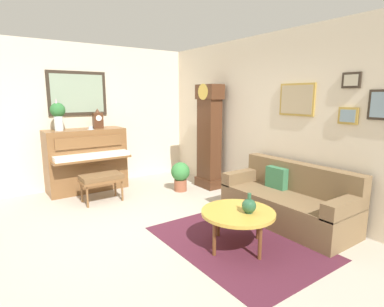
{
  "coord_description": "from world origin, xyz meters",
  "views": [
    {
      "loc": [
        3.66,
        -1.63,
        1.8
      ],
      "look_at": [
        -0.49,
        1.29,
        0.85
      ],
      "focal_mm": 28.73,
      "sensor_mm": 36.0,
      "label": 1
    }
  ],
  "objects_px": {
    "couch": "(288,201)",
    "potted_plant": "(180,174)",
    "teacup": "(91,128)",
    "green_jug": "(249,206)",
    "piano": "(86,160)",
    "grandfather_clock": "(209,139)",
    "coffee_table": "(238,214)",
    "mantel_clock": "(98,119)",
    "piano_bench": "(101,179)",
    "flower_vase": "(58,113)"
  },
  "relations": [
    {
      "from": "couch",
      "to": "flower_vase",
      "type": "bearing_deg",
      "value": -143.85
    },
    {
      "from": "piano_bench",
      "to": "mantel_clock",
      "type": "relative_size",
      "value": 1.84
    },
    {
      "from": "teacup",
      "to": "piano_bench",
      "type": "bearing_deg",
      "value": -6.41
    },
    {
      "from": "green_jug",
      "to": "grandfather_clock",
      "type": "bearing_deg",
      "value": 152.23
    },
    {
      "from": "piano",
      "to": "piano_bench",
      "type": "distance_m",
      "value": 0.85
    },
    {
      "from": "mantel_clock",
      "to": "flower_vase",
      "type": "bearing_deg",
      "value": -90.04
    },
    {
      "from": "couch",
      "to": "green_jug",
      "type": "xyz_separation_m",
      "value": [
        0.26,
        -1.06,
        0.23
      ]
    },
    {
      "from": "grandfather_clock",
      "to": "green_jug",
      "type": "relative_size",
      "value": 8.46
    },
    {
      "from": "piano_bench",
      "to": "teacup",
      "type": "bearing_deg",
      "value": 173.59
    },
    {
      "from": "green_jug",
      "to": "mantel_clock",
      "type": "bearing_deg",
      "value": -170.51
    },
    {
      "from": "green_jug",
      "to": "coffee_table",
      "type": "bearing_deg",
      "value": -149.99
    },
    {
      "from": "flower_vase",
      "to": "green_jug",
      "type": "xyz_separation_m",
      "value": [
        3.49,
        1.29,
        -0.96
      ]
    },
    {
      "from": "grandfather_clock",
      "to": "coffee_table",
      "type": "distance_m",
      "value": 2.58
    },
    {
      "from": "piano_bench",
      "to": "teacup",
      "type": "height_order",
      "value": "teacup"
    },
    {
      "from": "couch",
      "to": "potted_plant",
      "type": "relative_size",
      "value": 3.39
    },
    {
      "from": "teacup",
      "to": "green_jug",
      "type": "height_order",
      "value": "teacup"
    },
    {
      "from": "grandfather_clock",
      "to": "green_jug",
      "type": "xyz_separation_m",
      "value": [
        2.29,
        -1.21,
        -0.42
      ]
    },
    {
      "from": "piano_bench",
      "to": "flower_vase",
      "type": "distance_m",
      "value": 1.44
    },
    {
      "from": "piano_bench",
      "to": "grandfather_clock",
      "type": "relative_size",
      "value": 0.34
    },
    {
      "from": "grandfather_clock",
      "to": "teacup",
      "type": "height_order",
      "value": "grandfather_clock"
    },
    {
      "from": "flower_vase",
      "to": "potted_plant",
      "type": "bearing_deg",
      "value": 59.9
    },
    {
      "from": "teacup",
      "to": "green_jug",
      "type": "relative_size",
      "value": 0.48
    },
    {
      "from": "piano_bench",
      "to": "couch",
      "type": "relative_size",
      "value": 0.37
    },
    {
      "from": "piano",
      "to": "teacup",
      "type": "relative_size",
      "value": 12.41
    },
    {
      "from": "mantel_clock",
      "to": "coffee_table",
      "type": "bearing_deg",
      "value": 8.74
    },
    {
      "from": "flower_vase",
      "to": "teacup",
      "type": "bearing_deg",
      "value": 75.37
    },
    {
      "from": "couch",
      "to": "teacup",
      "type": "relative_size",
      "value": 16.38
    },
    {
      "from": "piano",
      "to": "coffee_table",
      "type": "relative_size",
      "value": 1.64
    },
    {
      "from": "grandfather_clock",
      "to": "potted_plant",
      "type": "distance_m",
      "value": 0.89
    },
    {
      "from": "teacup",
      "to": "piano",
      "type": "bearing_deg",
      "value": -151.14
    },
    {
      "from": "couch",
      "to": "teacup",
      "type": "distance_m",
      "value": 3.71
    },
    {
      "from": "piano",
      "to": "piano_bench",
      "type": "height_order",
      "value": "piano"
    },
    {
      "from": "couch",
      "to": "piano_bench",
      "type": "bearing_deg",
      "value": -141.42
    },
    {
      "from": "coffee_table",
      "to": "mantel_clock",
      "type": "xyz_separation_m",
      "value": [
        -3.37,
        -0.52,
        0.93
      ]
    },
    {
      "from": "coffee_table",
      "to": "mantel_clock",
      "type": "bearing_deg",
      "value": -171.26
    },
    {
      "from": "couch",
      "to": "flower_vase",
      "type": "relative_size",
      "value": 3.28
    },
    {
      "from": "piano",
      "to": "potted_plant",
      "type": "xyz_separation_m",
      "value": [
        1.1,
        1.44,
        -0.28
      ]
    },
    {
      "from": "piano",
      "to": "grandfather_clock",
      "type": "relative_size",
      "value": 0.71
    },
    {
      "from": "coffee_table",
      "to": "green_jug",
      "type": "relative_size",
      "value": 3.67
    },
    {
      "from": "mantel_clock",
      "to": "flower_vase",
      "type": "xyz_separation_m",
      "value": [
        -0.0,
        -0.71,
        0.14
      ]
    },
    {
      "from": "grandfather_clock",
      "to": "flower_vase",
      "type": "bearing_deg",
      "value": -115.53
    },
    {
      "from": "couch",
      "to": "green_jug",
      "type": "relative_size",
      "value": 7.92
    },
    {
      "from": "piano",
      "to": "piano_bench",
      "type": "bearing_deg",
      "value": -0.13
    },
    {
      "from": "piano_bench",
      "to": "couch",
      "type": "distance_m",
      "value": 3.07
    },
    {
      "from": "couch",
      "to": "piano",
      "type": "bearing_deg",
      "value": -149.38
    },
    {
      "from": "piano_bench",
      "to": "potted_plant",
      "type": "height_order",
      "value": "potted_plant"
    },
    {
      "from": "piano_bench",
      "to": "couch",
      "type": "bearing_deg",
      "value": 38.58
    },
    {
      "from": "teacup",
      "to": "green_jug",
      "type": "bearing_deg",
      "value": 12.96
    },
    {
      "from": "grandfather_clock",
      "to": "mantel_clock",
      "type": "xyz_separation_m",
      "value": [
        -1.19,
        -1.79,
        0.39
      ]
    },
    {
      "from": "mantel_clock",
      "to": "potted_plant",
      "type": "relative_size",
      "value": 0.68
    }
  ]
}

